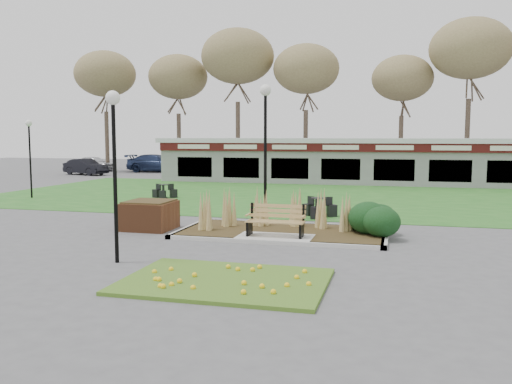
% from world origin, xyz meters
% --- Properties ---
extents(ground, '(100.00, 100.00, 0.00)m').
position_xyz_m(ground, '(0.00, 0.00, 0.00)').
color(ground, '#515154').
rests_on(ground, ground).
extents(lawn, '(34.00, 16.00, 0.02)m').
position_xyz_m(lawn, '(0.00, 12.00, 0.01)').
color(lawn, '#22611E').
rests_on(lawn, ground).
extents(flower_bed, '(4.20, 3.00, 0.16)m').
position_xyz_m(flower_bed, '(0.00, -4.60, 0.07)').
color(flower_bed, '#3B631C').
rests_on(flower_bed, ground).
extents(planting_bed, '(6.75, 3.40, 1.27)m').
position_xyz_m(planting_bed, '(1.27, 1.35, 0.37)').
color(planting_bed, '#352B15').
rests_on(planting_bed, ground).
extents(park_bench, '(1.70, 0.66, 0.93)m').
position_xyz_m(park_bench, '(0.00, 0.25, 0.59)').
color(park_bench, '#A78A4B').
rests_on(park_bench, ground).
extents(brick_planter, '(1.50, 1.50, 0.95)m').
position_xyz_m(brick_planter, '(-4.40, 1.00, 0.48)').
color(brick_planter, brown).
rests_on(brick_planter, ground).
extents(food_pavilion, '(24.60, 3.40, 2.90)m').
position_xyz_m(food_pavilion, '(0.00, 19.96, 1.48)').
color(food_pavilion, gray).
rests_on(food_pavilion, ground).
extents(tree_backdrop, '(47.24, 5.24, 10.36)m').
position_xyz_m(tree_backdrop, '(0.00, 28.00, 8.36)').
color(tree_backdrop, '#47382B').
rests_on(tree_backdrop, ground).
extents(lamp_post_near_left, '(0.34, 0.34, 4.11)m').
position_xyz_m(lamp_post_near_left, '(-3.10, -3.50, 2.99)').
color(lamp_post_near_left, black).
rests_on(lamp_post_near_left, ground).
extents(lamp_post_mid_right, '(0.40, 0.40, 4.86)m').
position_xyz_m(lamp_post_mid_right, '(-1.18, 3.73, 3.54)').
color(lamp_post_mid_right, black).
rests_on(lamp_post_mid_right, ground).
extents(lamp_post_far_left, '(0.32, 0.32, 3.83)m').
position_xyz_m(lamp_post_far_left, '(-14.00, 7.74, 2.79)').
color(lamp_post_far_left, black).
rests_on(lamp_post_far_left, ground).
extents(bistro_set_a, '(1.21, 1.21, 0.67)m').
position_xyz_m(bistro_set_a, '(-7.62, 9.24, 0.24)').
color(bistro_set_a, black).
rests_on(bistro_set_a, ground).
extents(bistro_set_c, '(1.36, 1.22, 0.73)m').
position_xyz_m(bistro_set_c, '(0.58, 5.00, 0.26)').
color(bistro_set_c, black).
rests_on(bistro_set_c, ground).
extents(car_silver, '(4.09, 2.34, 1.31)m').
position_xyz_m(car_silver, '(-22.23, 27.00, 0.66)').
color(car_silver, '#BBBCC1').
rests_on(car_silver, ground).
extents(car_black, '(4.05, 2.39, 1.26)m').
position_xyz_m(car_black, '(-20.29, 22.53, 0.63)').
color(car_black, black).
rests_on(car_black, ground).
extents(car_blue, '(5.17, 2.12, 1.50)m').
position_xyz_m(car_blue, '(-16.28, 27.00, 0.75)').
color(car_blue, navy).
rests_on(car_blue, ground).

